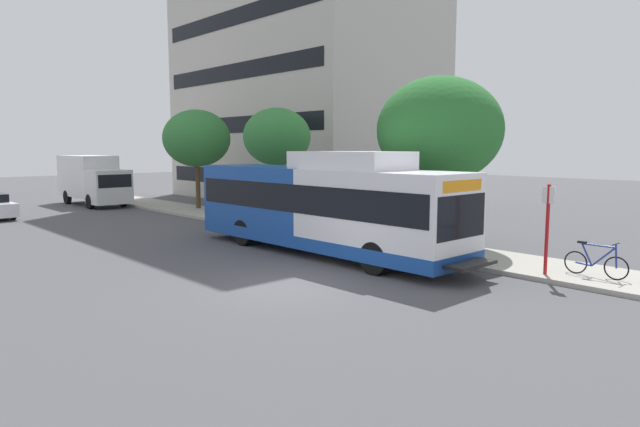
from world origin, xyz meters
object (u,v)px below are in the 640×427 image
(street_tree_mid_block, at_px, (277,137))
(street_tree_far_block, at_px, (197,138))
(transit_bus, at_px, (322,206))
(street_tree_near_stop, at_px, (439,130))
(bicycle_parked, at_px, (596,262))
(box_truck_background, at_px, (93,179))
(bus_stop_sign_pole, at_px, (547,222))

(street_tree_mid_block, relative_size, street_tree_far_block, 0.96)
(transit_bus, relative_size, street_tree_near_stop, 1.95)
(bicycle_parked, height_order, street_tree_mid_block, street_tree_mid_block)
(transit_bus, height_order, box_truck_background, transit_bus)
(bicycle_parked, relative_size, street_tree_mid_block, 0.31)
(street_tree_far_block, distance_m, box_truck_background, 8.62)
(bus_stop_sign_pole, distance_m, bicycle_parked, 1.72)
(bicycle_parked, distance_m, box_truck_background, 30.95)
(street_tree_mid_block, bearing_deg, street_tree_far_block, 93.86)
(street_tree_far_block, bearing_deg, transit_bus, -104.10)
(street_tree_far_block, bearing_deg, street_tree_near_stop, -88.47)
(bus_stop_sign_pole, bearing_deg, street_tree_far_block, 85.59)
(street_tree_mid_block, bearing_deg, bus_stop_sign_pole, -98.24)
(transit_bus, distance_m, street_tree_mid_block, 9.40)
(transit_bus, xyz_separation_m, bus_stop_sign_pole, (2.07, -7.21, -0.05))
(street_tree_near_stop, height_order, street_tree_mid_block, street_tree_near_stop)
(bus_stop_sign_pole, xyz_separation_m, bicycle_parked, (0.75, -1.10, -1.09))
(street_tree_mid_block, height_order, street_tree_far_block, street_tree_far_block)
(bicycle_parked, relative_size, box_truck_background, 0.25)
(bicycle_parked, relative_size, street_tree_near_stop, 0.28)
(bus_stop_sign_pole, relative_size, street_tree_far_block, 0.44)
(street_tree_mid_block, height_order, box_truck_background, street_tree_mid_block)
(bicycle_parked, distance_m, street_tree_near_stop, 7.61)
(street_tree_mid_block, bearing_deg, transit_bus, -118.18)
(street_tree_far_block, xyz_separation_m, box_truck_background, (-3.49, 7.45, -2.58))
(transit_bus, bearing_deg, street_tree_mid_block, 61.82)
(bicycle_parked, bearing_deg, bus_stop_sign_pole, 124.33)
(transit_bus, bearing_deg, bus_stop_sign_pole, -74.01)
(bicycle_parked, xyz_separation_m, box_truck_background, (-2.53, 30.83, 1.18))
(bicycle_parked, height_order, street_tree_near_stop, street_tree_near_stop)
(bicycle_parked, xyz_separation_m, street_tree_far_block, (0.97, 23.38, 3.76))
(street_tree_far_block, relative_size, box_truck_background, 0.84)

